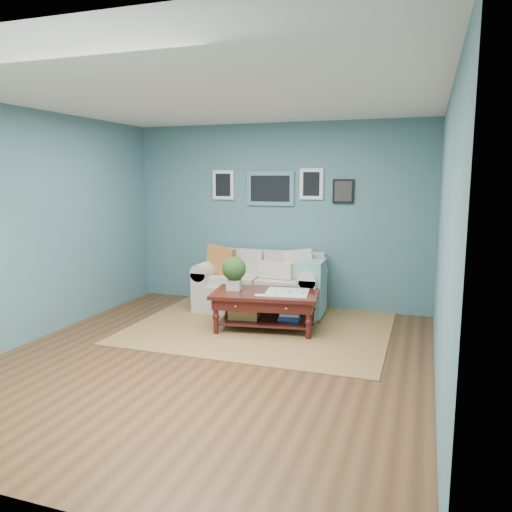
% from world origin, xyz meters
% --- Properties ---
extents(room_shell, '(5.00, 5.02, 2.70)m').
position_xyz_m(room_shell, '(-0.00, 0.06, 1.36)').
color(room_shell, brown).
rests_on(room_shell, ground).
extents(area_rug, '(3.22, 2.58, 0.01)m').
position_xyz_m(area_rug, '(0.14, 1.28, 0.01)').
color(area_rug, brown).
rests_on(area_rug, ground).
extents(loveseat, '(1.85, 0.84, 0.95)m').
position_xyz_m(loveseat, '(-0.03, 2.02, 0.39)').
color(loveseat, beige).
rests_on(loveseat, ground).
extents(coffee_table, '(1.41, 0.95, 0.92)m').
position_xyz_m(coffee_table, '(0.16, 1.20, 0.41)').
color(coffee_table, '#330E0A').
rests_on(coffee_table, ground).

